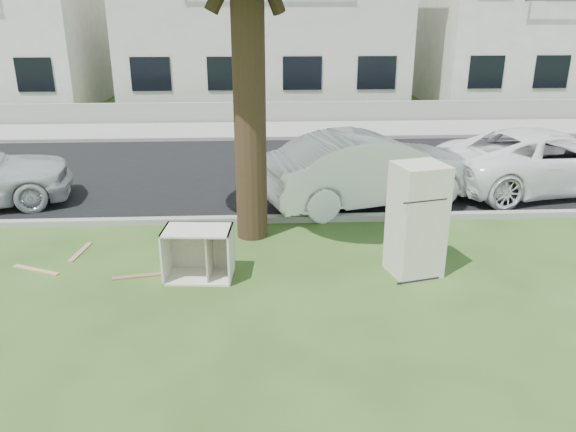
{
  "coord_description": "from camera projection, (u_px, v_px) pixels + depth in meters",
  "views": [
    {
      "loc": [
        -0.25,
        -7.55,
        3.83
      ],
      "look_at": [
        0.17,
        0.6,
        0.8
      ],
      "focal_mm": 35.0,
      "sensor_mm": 36.0,
      "label": 1
    }
  ],
  "objects": [
    {
      "name": "kerb_far",
      "position": [
        267.0,
        140.0,
        17.35
      ],
      "size": [
        120.0,
        0.18,
        0.12
      ],
      "primitive_type": "cube",
      "color": "gray",
      "rests_on": "ground"
    },
    {
      "name": "townhouse_center",
      "position": [
        263.0,
        11.0,
        23.5
      ],
      "size": [
        11.22,
        8.16,
        7.44
      ],
      "color": "silver",
      "rests_on": "ground"
    },
    {
      "name": "cabinet",
      "position": [
        198.0,
        253.0,
        8.38
      ],
      "size": [
        1.05,
        0.7,
        0.78
      ],
      "primitive_type": "cube",
      "rotation": [
        0.0,
        0.0,
        -0.08
      ],
      "color": "silver",
      "rests_on": "ground"
    },
    {
      "name": "plank_b",
      "position": [
        36.0,
        270.0,
        8.72
      ],
      "size": [
        0.82,
        0.43,
        0.02
      ],
      "primitive_type": "cube",
      "rotation": [
        0.0,
        0.0,
        -0.42
      ],
      "color": "tan",
      "rests_on": "ground"
    },
    {
      "name": "car_center",
      "position": [
        371.0,
        169.0,
        11.47
      ],
      "size": [
        4.77,
        2.83,
        1.49
      ],
      "primitive_type": "imported",
      "rotation": [
        0.0,
        0.0,
        1.87
      ],
      "color": "white",
      "rests_on": "ground"
    },
    {
      "name": "townhouse_right",
      "position": [
        541.0,
        18.0,
        24.2
      ],
      "size": [
        10.2,
        8.16,
        6.84
      ],
      "color": "white",
      "rests_on": "ground"
    },
    {
      "name": "road",
      "position": [
        270.0,
        171.0,
        14.03
      ],
      "size": [
        120.0,
        7.0,
        0.01
      ],
      "primitive_type": "cube",
      "color": "black",
      "rests_on": "ground"
    },
    {
      "name": "plank_c",
      "position": [
        80.0,
        252.0,
        9.36
      ],
      "size": [
        0.19,
        0.79,
        0.02
      ],
      "primitive_type": "cube",
      "rotation": [
        0.0,
        0.0,
        1.43
      ],
      "color": "#A47D5B",
      "rests_on": "ground"
    },
    {
      "name": "low_wall",
      "position": [
        266.0,
        112.0,
        20.09
      ],
      "size": [
        120.0,
        0.15,
        0.7
      ],
      "primitive_type": "cube",
      "color": "gray",
      "rests_on": "ground"
    },
    {
      "name": "plank_a",
      "position": [
        151.0,
        275.0,
        8.55
      ],
      "size": [
        1.13,
        0.3,
        0.02
      ],
      "primitive_type": "cube",
      "rotation": [
        0.0,
        0.0,
        0.19
      ],
      "color": "brown",
      "rests_on": "ground"
    },
    {
      "name": "car_right",
      "position": [
        548.0,
        160.0,
        12.39
      ],
      "size": [
        5.21,
        3.08,
        1.36
      ],
      "primitive_type": "imported",
      "rotation": [
        0.0,
        0.0,
        1.75
      ],
      "color": "white",
      "rests_on": "ground"
    },
    {
      "name": "ground",
      "position": [
        279.0,
        280.0,
        8.41
      ],
      "size": [
        120.0,
        120.0,
        0.0
      ],
      "primitive_type": "plane",
      "color": "#2A4A1A"
    },
    {
      "name": "kerb_near",
      "position": [
        274.0,
        222.0,
        10.71
      ],
      "size": [
        120.0,
        0.18,
        0.12
      ],
      "primitive_type": "cube",
      "color": "gray",
      "rests_on": "ground"
    },
    {
      "name": "fridge",
      "position": [
        417.0,
        220.0,
        8.38
      ],
      "size": [
        0.85,
        0.81,
        1.72
      ],
      "primitive_type": "cube",
      "rotation": [
        0.0,
        0.0,
        0.24
      ],
      "color": "white",
      "rests_on": "ground"
    },
    {
      "name": "sidewalk",
      "position": [
        266.0,
        130.0,
        18.71
      ],
      "size": [
        120.0,
        2.8,
        0.01
      ],
      "primitive_type": "cube",
      "color": "gray",
      "rests_on": "ground"
    }
  ]
}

